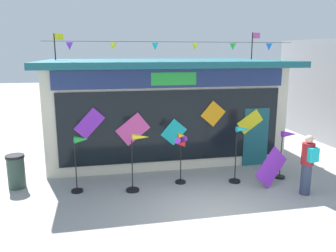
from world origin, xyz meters
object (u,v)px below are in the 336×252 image
(kite_shop_building, at_px, (160,106))
(person_near_camera, at_px, (308,164))
(wind_spinner_right, at_px, (286,145))
(wind_spinner_center_left, at_px, (181,148))
(display_kite_on_ground, at_px, (271,167))
(wind_spinner_far_left, at_px, (80,155))
(wind_spinner_left, at_px, (137,156))
(wind_spinner_center_right, at_px, (240,149))
(trash_bin, at_px, (16,171))

(kite_shop_building, relative_size, person_near_camera, 5.04)
(wind_spinner_right, distance_m, person_near_camera, 1.32)
(wind_spinner_center_left, relative_size, display_kite_on_ground, 1.43)
(wind_spinner_far_left, distance_m, display_kite_on_ground, 5.48)
(wind_spinner_left, distance_m, wind_spinner_center_right, 3.07)
(wind_spinner_far_left, bearing_deg, display_kite_on_ground, -7.65)
(trash_bin, bearing_deg, wind_spinner_far_left, -20.47)
(wind_spinner_far_left, distance_m, wind_spinner_center_left, 2.89)
(wind_spinner_left, height_order, person_near_camera, person_near_camera)
(wind_spinner_center_left, xyz_separation_m, person_near_camera, (3.18, -1.49, -0.20))
(wind_spinner_right, bearing_deg, kite_shop_building, 130.76)
(wind_spinner_far_left, relative_size, display_kite_on_ground, 1.48)
(wind_spinner_left, bearing_deg, trash_bin, 164.39)
(wind_spinner_left, distance_m, trash_bin, 3.56)
(kite_shop_building, height_order, wind_spinner_center_right, kite_shop_building)
(kite_shop_building, distance_m, wind_spinner_center_left, 3.67)
(wind_spinner_far_left, relative_size, wind_spinner_right, 1.08)
(kite_shop_building, relative_size, display_kite_on_ground, 7.75)
(trash_bin, bearing_deg, display_kite_on_ground, -11.03)
(kite_shop_building, bearing_deg, wind_spinner_left, -109.41)
(wind_spinner_center_left, bearing_deg, wind_spinner_right, -3.36)
(wind_spinner_right, distance_m, trash_bin, 8.09)
(person_near_camera, distance_m, trash_bin, 8.20)
(person_near_camera, bearing_deg, wind_spinner_far_left, -19.36)
(wind_spinner_left, distance_m, display_kite_on_ground, 3.90)
(display_kite_on_ground, bearing_deg, person_near_camera, -48.24)
(wind_spinner_center_left, relative_size, wind_spinner_right, 1.04)
(wind_spinner_center_right, bearing_deg, wind_spinner_left, -179.07)
(kite_shop_building, xyz_separation_m, wind_spinner_center_left, (-0.03, -3.59, -0.72))
(wind_spinner_far_left, xyz_separation_m, display_kite_on_ground, (5.41, -0.73, -0.50))
(wind_spinner_center_right, relative_size, trash_bin, 1.75)
(wind_spinner_center_right, bearing_deg, display_kite_on_ground, -33.39)
(wind_spinner_center_left, distance_m, trash_bin, 4.81)
(trash_bin, bearing_deg, wind_spinner_center_left, -7.91)
(wind_spinner_center_left, distance_m, wind_spinner_center_right, 1.75)
(wind_spinner_center_right, height_order, trash_bin, wind_spinner_center_right)
(wind_spinner_center_right, distance_m, display_kite_on_ground, 1.04)
(wind_spinner_far_left, relative_size, person_near_camera, 0.96)
(wind_spinner_far_left, bearing_deg, wind_spinner_center_left, 0.56)
(kite_shop_building, distance_m, trash_bin, 5.75)
(wind_spinner_center_right, height_order, wind_spinner_right, wind_spinner_center_right)
(wind_spinner_far_left, xyz_separation_m, wind_spinner_right, (6.19, -0.17, -0.03))
(wind_spinner_right, xyz_separation_m, trash_bin, (-8.03, 0.85, -0.55))
(wind_spinner_far_left, bearing_deg, wind_spinner_center_right, -2.64)
(kite_shop_building, xyz_separation_m, person_near_camera, (3.14, -5.09, -0.92))
(kite_shop_building, distance_m, wind_spinner_right, 5.06)
(kite_shop_building, relative_size, trash_bin, 8.61)
(kite_shop_building, xyz_separation_m, wind_spinner_center_right, (1.70, -3.84, -0.76))
(wind_spinner_center_right, bearing_deg, kite_shop_building, 113.92)
(wind_spinner_far_left, xyz_separation_m, wind_spinner_center_left, (2.89, 0.03, 0.00))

